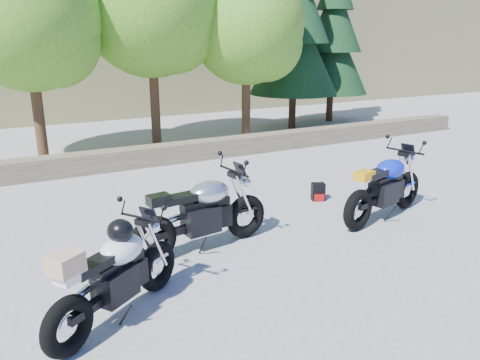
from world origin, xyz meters
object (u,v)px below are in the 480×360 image
white_bike (115,273)px  backpack (318,192)px  silver_bike (203,214)px  blue_bike (385,188)px

white_bike → backpack: (4.68, 2.33, -0.42)m
backpack → silver_bike: bearing=-139.0°
blue_bike → white_bike: bearing=176.0°
silver_bike → backpack: (3.01, 1.04, -0.41)m
silver_bike → blue_bike: 3.48m
blue_bike → backpack: size_ratio=6.59×
backpack → white_bike: bearing=-131.6°
white_bike → silver_bike: bearing=3.2°
blue_bike → backpack: (-0.45, 1.37, -0.41)m
white_bike → backpack: 5.24m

